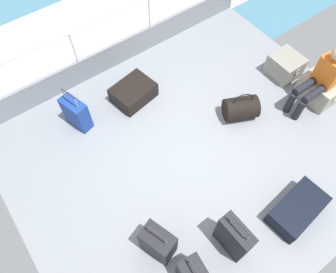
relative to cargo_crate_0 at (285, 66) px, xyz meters
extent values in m
cube|color=gray|center=(0.30, -2.13, -0.21)|extent=(4.40, 5.20, 0.06)
cube|color=gray|center=(-1.87, -2.13, 0.04)|extent=(0.06, 5.20, 0.45)
cylinder|color=silver|center=(-1.87, -2.82, 0.32)|extent=(0.04, 0.04, 1.00)
cylinder|color=silver|center=(-1.87, -1.44, 0.32)|extent=(0.04, 0.04, 1.00)
cylinder|color=silver|center=(-1.87, -2.13, 0.82)|extent=(0.04, 4.16, 0.04)
cube|color=white|center=(-3.30, -2.13, -0.52)|extent=(2.40, 7.28, 0.01)
cube|color=gray|center=(0.00, 0.00, 0.00)|extent=(0.49, 0.46, 0.37)
torus|color=tan|center=(-0.25, 0.00, 0.07)|extent=(0.02, 0.12, 0.12)
torus|color=tan|center=(0.25, 0.00, 0.07)|extent=(0.02, 0.12, 0.12)
cube|color=#9E9989|center=(0.68, 0.03, 0.01)|extent=(0.58, 0.41, 0.40)
torus|color=tan|center=(0.38, 0.03, 0.09)|extent=(0.02, 0.12, 0.12)
torus|color=tan|center=(0.98, 0.03, 0.09)|extent=(0.02, 0.12, 0.12)
cube|color=orange|center=(0.68, -0.02, 0.45)|extent=(0.34, 0.20, 0.48)
cylinder|color=black|center=(0.77, -0.32, 0.25)|extent=(0.12, 0.40, 0.12)
cylinder|color=black|center=(0.77, -0.52, 0.01)|extent=(0.11, 0.11, 0.40)
cylinder|color=black|center=(0.59, -0.32, 0.25)|extent=(0.12, 0.40, 0.12)
cylinder|color=black|center=(0.59, -0.52, 0.01)|extent=(0.11, 0.11, 0.40)
cube|color=black|center=(1.82, -1.68, -0.05)|extent=(0.51, 0.81, 0.26)
cube|color=white|center=(1.78, -1.29, -0.01)|extent=(0.05, 0.01, 0.08)
cylinder|color=#A5A8AD|center=(1.56, -3.27, 0.39)|extent=(0.02, 0.02, 0.15)
cylinder|color=#2D2D2D|center=(1.66, -3.28, 0.47)|extent=(0.24, 0.05, 0.02)
cube|color=white|center=(1.68, -3.15, 0.16)|extent=(0.05, 0.01, 0.08)
cube|color=navy|center=(-1.13, -3.29, 0.08)|extent=(0.45, 0.30, 0.52)
cylinder|color=#A5A8AD|center=(-1.25, -3.32, 0.44)|extent=(0.02, 0.02, 0.20)
cylinder|color=#A5A8AD|center=(-1.01, -3.26, 0.44)|extent=(0.02, 0.02, 0.20)
cylinder|color=#2D2D2D|center=(-1.13, -3.29, 0.53)|extent=(0.26, 0.09, 0.02)
cube|color=white|center=(-1.16, -3.19, 0.20)|extent=(0.05, 0.02, 0.08)
cube|color=black|center=(1.61, -2.64, 0.13)|extent=(0.45, 0.20, 0.63)
cylinder|color=#A5A8AD|center=(1.48, -2.65, 0.54)|extent=(0.02, 0.02, 0.18)
cylinder|color=#A5A8AD|center=(1.74, -2.64, 0.54)|extent=(0.02, 0.02, 0.18)
cylinder|color=#2D2D2D|center=(1.61, -2.64, 0.62)|extent=(0.28, 0.03, 0.02)
cube|color=white|center=(1.61, -2.54, 0.29)|extent=(0.05, 0.01, 0.08)
cube|color=black|center=(-1.06, -2.34, -0.05)|extent=(0.60, 0.72, 0.27)
cube|color=green|center=(-1.11, -2.02, 0.03)|extent=(0.05, 0.01, 0.08)
cube|color=black|center=(1.13, -3.39, 0.08)|extent=(0.46, 0.36, 0.54)
cylinder|color=#A5A8AD|center=(1.02, -3.43, 0.43)|extent=(0.02, 0.02, 0.16)
cylinder|color=#A5A8AD|center=(1.24, -3.36, 0.43)|extent=(0.02, 0.02, 0.16)
cylinder|color=#2D2D2D|center=(1.13, -3.39, 0.51)|extent=(0.25, 0.10, 0.02)
cube|color=silver|center=(1.09, -3.27, 0.15)|extent=(0.05, 0.02, 0.08)
cylinder|color=black|center=(0.21, -1.19, -0.01)|extent=(0.53, 0.60, 0.36)
torus|color=black|center=(0.21, -1.19, 0.18)|extent=(0.14, 0.28, 0.30)
camera|label=1|loc=(1.94, -3.85, 4.02)|focal=34.73mm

